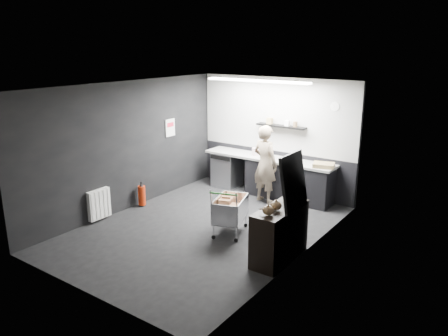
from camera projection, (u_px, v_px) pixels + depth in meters
The scene contains 22 objects.
floor at pixel (204, 228), 8.38m from camera, with size 5.50×5.50×0.00m, color black.
ceiling at pixel (202, 86), 7.64m from camera, with size 5.50×5.50×0.00m, color white.
wall_back at pixel (276, 136), 10.17m from camera, with size 5.50×5.50×0.00m, color black.
wall_front at pixel (78, 203), 5.85m from camera, with size 5.50×5.50×0.00m, color black.
wall_left at pixel (128, 146), 9.12m from camera, with size 5.50×5.50×0.00m, color black.
wall_right at pixel (303, 179), 6.90m from camera, with size 5.50×5.50×0.00m, color black.
kitchen_wall_panel at pixel (276, 115), 10.02m from camera, with size 3.95×0.02×1.70m, color #BABAB6.
dado_panel at pixel (274, 171), 10.39m from camera, with size 3.95×0.02×1.00m, color black.
floating_shelf at pixel (281, 126), 9.89m from camera, with size 1.20×0.22×0.04m, color black.
wall_clock at pixel (335, 106), 9.15m from camera, with size 0.20×0.20×0.03m, color white.
poster at pixel (170, 128), 10.08m from camera, with size 0.02×0.30×0.40m, color white.
poster_red_band at pixel (170, 125), 10.06m from camera, with size 0.01×0.22×0.10m, color red.
radiator at pixel (99, 204), 8.66m from camera, with size 0.10×0.50×0.60m, color white.
ceiling_strip at pixel (257, 81), 9.10m from camera, with size 2.40×0.20×0.04m, color white.
prep_counter at pixel (273, 177), 10.08m from camera, with size 3.20×0.61×0.90m.
person at pixel (265, 164), 9.59m from camera, with size 0.63×0.42×1.74m, color beige.
shopping_cart at pixel (230, 211), 8.06m from camera, with size 0.75×1.00×0.93m.
sideboard at pixel (281, 226), 7.06m from camera, with size 0.51×1.20×1.79m.
fire_extinguisher at pixel (142, 195), 9.48m from camera, with size 0.16×0.16×0.53m.
cardboard_box at pixel (324, 165), 9.22m from camera, with size 0.44×0.33×0.09m, color #9D8754.
pink_tub at pixel (256, 152), 10.20m from camera, with size 0.18×0.18×0.18m, color silver.
white_container at pixel (266, 154), 10.00m from camera, with size 0.18×0.14×0.16m, color white.
Camera 1 is at (4.78, -6.11, 3.41)m, focal length 35.00 mm.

